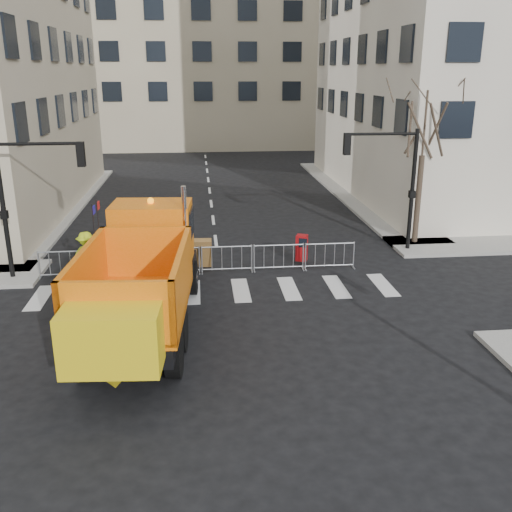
{
  "coord_description": "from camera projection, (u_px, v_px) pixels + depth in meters",
  "views": [
    {
      "loc": [
        -0.74,
        -14.06,
        7.74
      ],
      "look_at": [
        0.96,
        2.5,
        2.3
      ],
      "focal_mm": 40.0,
      "sensor_mm": 36.0,
      "label": 1
    }
  ],
  "objects": [
    {
      "name": "street_tree",
      "position": [
        421.0,
        164.0,
        25.43
      ],
      "size": [
        3.0,
        3.0,
        7.5
      ],
      "primitive_type": null,
      "color": "#382B21",
      "rests_on": "ground"
    },
    {
      "name": "cop_a",
      "position": [
        132.0,
        260.0,
        21.6
      ],
      "size": [
        0.72,
        0.54,
        1.79
      ],
      "primitive_type": "imported",
      "rotation": [
        0.0,
        0.0,
        3.32
      ],
      "color": "black",
      "rests_on": "ground"
    },
    {
      "name": "plow_truck",
      "position": [
        142.0,
        275.0,
        17.06
      ],
      "size": [
        3.92,
        11.22,
        4.28
      ],
      "rotation": [
        0.0,
        0.0,
        1.5
      ],
      "color": "black",
      "rests_on": "ground"
    },
    {
      "name": "crowd_barriers",
      "position": [
        200.0,
        260.0,
        22.72
      ],
      "size": [
        12.6,
        0.6,
        1.1
      ],
      "primitive_type": null,
      "color": "#9EA0A5",
      "rests_on": "ground"
    },
    {
      "name": "cop_b",
      "position": [
        140.0,
        257.0,
        21.81
      ],
      "size": [
        1.01,
        0.85,
        1.87
      ],
      "primitive_type": "imported",
      "rotation": [
        0.0,
        0.0,
        3.3
      ],
      "color": "black",
      "rests_on": "ground"
    },
    {
      "name": "newspaper_box",
      "position": [
        302.0,
        248.0,
        23.72
      ],
      "size": [
        0.57,
        0.54,
        1.1
      ],
      "primitive_type": "cube",
      "rotation": [
        0.0,
        0.0,
        -0.38
      ],
      "color": "#9C0C0F",
      "rests_on": "sidewalk_back"
    },
    {
      "name": "traffic_light_right",
      "position": [
        412.0,
        192.0,
        24.74
      ],
      "size": [
        0.18,
        0.18,
        5.4
      ],
      "primitive_type": "cylinder",
      "color": "black",
      "rests_on": "ground"
    },
    {
      "name": "building_far",
      "position": [
        200.0,
        28.0,
        61.21
      ],
      "size": [
        30.0,
        18.0,
        24.0
      ],
      "primitive_type": "cube",
      "color": "tan",
      "rests_on": "ground"
    },
    {
      "name": "ground",
      "position": [
        231.0,
        364.0,
        15.77
      ],
      "size": [
        120.0,
        120.0,
        0.0
      ],
      "primitive_type": "plane",
      "color": "black",
      "rests_on": "ground"
    },
    {
      "name": "sidewalk_back",
      "position": [
        219.0,
        263.0,
        23.79
      ],
      "size": [
        64.0,
        5.0,
        0.15
      ],
      "primitive_type": "cube",
      "color": "gray",
      "rests_on": "ground"
    },
    {
      "name": "cop_c",
      "position": [
        160.0,
        257.0,
        21.9
      ],
      "size": [
        0.92,
        1.1,
        1.77
      ],
      "primitive_type": "imported",
      "rotation": [
        0.0,
        0.0,
        4.14
      ],
      "color": "black",
      "rests_on": "ground"
    },
    {
      "name": "worker",
      "position": [
        87.0,
        256.0,
        21.38
      ],
      "size": [
        1.38,
        1.06,
        1.88
      ],
      "primitive_type": "imported",
      "rotation": [
        0.0,
        0.0,
        0.34
      ],
      "color": "#C3DE1A",
      "rests_on": "sidewalk_back"
    },
    {
      "name": "traffic_light_left",
      "position": [
        4.0,
        212.0,
        21.25
      ],
      "size": [
        0.18,
        0.18,
        5.4
      ],
      "primitive_type": "cylinder",
      "color": "black",
      "rests_on": "ground"
    }
  ]
}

